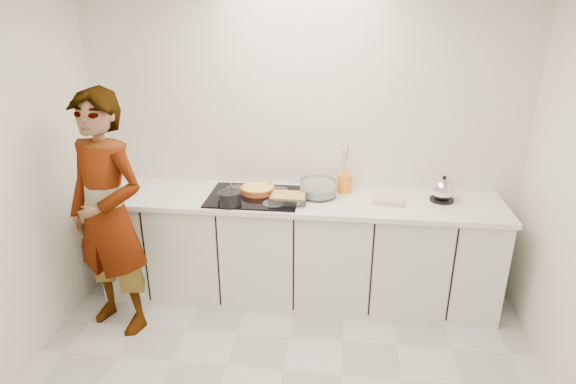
# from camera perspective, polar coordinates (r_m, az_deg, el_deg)

# --- Properties ---
(wall_back) EXTENTS (3.60, 0.00, 2.60)m
(wall_back) POSITION_cam_1_polar(r_m,az_deg,el_deg) (4.02, 1.62, 6.16)
(wall_back) COLOR silver
(wall_back) RESTS_ON ground
(base_cabinets) EXTENTS (3.20, 0.58, 0.87)m
(base_cabinets) POSITION_cam_1_polar(r_m,az_deg,el_deg) (4.04, 1.09, -6.96)
(base_cabinets) COLOR silver
(base_cabinets) RESTS_ON floor
(countertop) EXTENTS (3.24, 0.64, 0.04)m
(countertop) POSITION_cam_1_polar(r_m,az_deg,el_deg) (3.85, 1.14, -1.00)
(countertop) COLOR white
(countertop) RESTS_ON base_cabinets
(hob) EXTENTS (0.72, 0.54, 0.01)m
(hob) POSITION_cam_1_polar(r_m,az_deg,el_deg) (3.87, -4.06, -0.51)
(hob) COLOR black
(hob) RESTS_ON countertop
(tart_dish) EXTENTS (0.29, 0.29, 0.05)m
(tart_dish) POSITION_cam_1_polar(r_m,az_deg,el_deg) (3.92, -3.63, 0.35)
(tart_dish) COLOR #BB5022
(tart_dish) RESTS_ON hob
(saucepan) EXTENTS (0.23, 0.23, 0.17)m
(saucepan) POSITION_cam_1_polar(r_m,az_deg,el_deg) (3.70, -6.97, -0.71)
(saucepan) COLOR black
(saucepan) RESTS_ON hob
(baking_dish) EXTENTS (0.28, 0.21, 0.05)m
(baking_dish) POSITION_cam_1_polar(r_m,az_deg,el_deg) (3.73, 0.06, -0.65)
(baking_dish) COLOR silver
(baking_dish) RESTS_ON hob
(mixing_bowl) EXTENTS (0.30, 0.30, 0.14)m
(mixing_bowl) POSITION_cam_1_polar(r_m,az_deg,el_deg) (3.86, 3.59, 0.38)
(mixing_bowl) COLOR silver
(mixing_bowl) RESTS_ON countertop
(tea_towel) EXTENTS (0.25, 0.19, 0.04)m
(tea_towel) POSITION_cam_1_polar(r_m,az_deg,el_deg) (3.83, 11.76, -0.96)
(tea_towel) COLOR white
(tea_towel) RESTS_ON countertop
(kettle) EXTENTS (0.22, 0.22, 0.21)m
(kettle) POSITION_cam_1_polar(r_m,az_deg,el_deg) (3.95, 17.88, 0.20)
(kettle) COLOR black
(kettle) RESTS_ON countertop
(utensil_crock) EXTENTS (0.15, 0.15, 0.15)m
(utensil_crock) POSITION_cam_1_polar(r_m,az_deg,el_deg) (3.97, 6.75, 1.05)
(utensil_crock) COLOR orange
(utensil_crock) RESTS_ON countertop
(cook) EXTENTS (0.78, 0.64, 1.85)m
(cook) POSITION_cam_1_polar(r_m,az_deg,el_deg) (3.73, -20.55, -2.67)
(cook) COLOR silver
(cook) RESTS_ON floor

